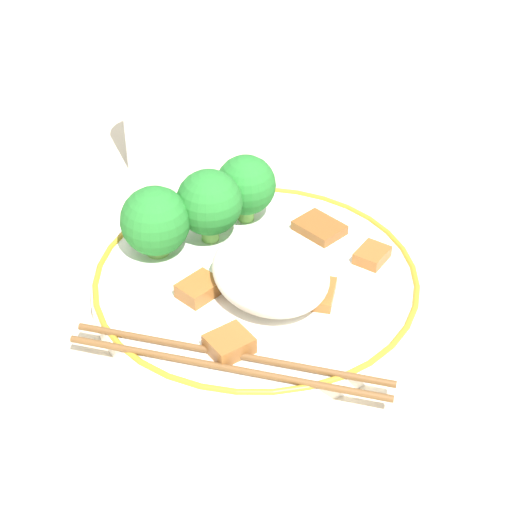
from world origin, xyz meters
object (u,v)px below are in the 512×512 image
(plate, at_px, (256,282))
(broccoli_back_left, at_px, (246,185))
(broccoli_back_right, at_px, (155,221))
(chopsticks, at_px, (229,361))
(broccoli_back_center, at_px, (209,203))
(drinking_glass, at_px, (158,112))

(plate, relative_size, broccoli_back_left, 4.29)
(broccoli_back_right, height_order, chopsticks, broccoli_back_right)
(plate, xyz_separation_m, broccoli_back_left, (0.07, -0.03, 0.04))
(broccoli_back_center, xyz_separation_m, drinking_glass, (0.15, -0.02, 0.01))
(drinking_glass, bearing_deg, broccoli_back_left, -171.72)
(broccoli_back_left, relative_size, broccoli_back_center, 0.94)
(broccoli_back_left, height_order, broccoli_back_center, broccoli_back_center)
(broccoli_back_right, bearing_deg, chopsticks, 177.75)
(plate, height_order, broccoli_back_right, broccoli_back_right)
(broccoli_back_center, height_order, chopsticks, broccoli_back_center)
(broccoli_back_right, relative_size, drinking_glass, 0.52)
(broccoli_back_center, bearing_deg, drinking_glass, -7.19)
(drinking_glass, bearing_deg, broccoli_back_right, 156.48)
(broccoli_back_right, bearing_deg, broccoli_back_center, -93.84)
(drinking_glass, bearing_deg, broccoli_back_center, 172.81)
(chopsticks, xyz_separation_m, drinking_glass, (0.29, -0.07, 0.04))
(broccoli_back_right, height_order, drinking_glass, drinking_glass)
(plate, height_order, chopsticks, chopsticks)
(plate, xyz_separation_m, drinking_glass, (0.21, -0.01, 0.05))
(plate, height_order, drinking_glass, drinking_glass)
(plate, bearing_deg, chopsticks, 141.42)
(chopsticks, bearing_deg, plate, -38.58)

